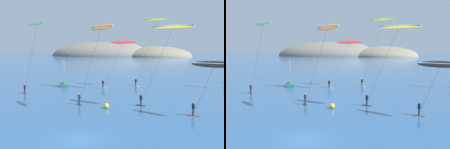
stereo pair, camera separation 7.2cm
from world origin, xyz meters
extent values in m
plane|color=#285689|center=(0.00, 0.00, 0.00)|extent=(600.00, 600.00, 0.00)
ellipsoid|color=slate|center=(-44.77, 209.35, 0.00)|extent=(85.73, 44.65, 23.90)
ellipsoid|color=#7A705B|center=(2.22, 210.69, 0.00)|extent=(56.46, 48.00, 16.87)
ellipsoid|color=slate|center=(-29.41, 210.24, 0.00)|extent=(51.56, 38.54, 23.65)
cube|color=#23664C|center=(-13.28, 32.44, 0.35)|extent=(3.08, 4.98, 0.70)
cone|color=#23664C|center=(-14.17, 34.67, 0.35)|extent=(1.42, 2.25, 0.67)
cylinder|color=#B2B2B7|center=(-13.39, 32.72, 3.20)|extent=(0.12, 0.12, 5.00)
pyramid|color=white|center=(-13.06, 31.88, 3.03)|extent=(0.74, 1.70, 4.25)
cylinder|color=#A5A5AD|center=(-13.06, 31.88, 0.95)|extent=(0.74, 1.70, 0.08)
cube|color=yellow|center=(-4.65, 31.59, 0.04)|extent=(1.55, 0.74, 0.08)
cylinder|color=black|center=(-4.65, 31.59, 0.48)|extent=(0.22, 0.22, 0.80)
cube|color=black|center=(-4.65, 31.59, 1.18)|extent=(0.39, 0.32, 0.60)
sphere|color=tan|center=(-4.65, 31.59, 1.60)|extent=(0.22, 0.22, 0.22)
cylinder|color=black|center=(-4.33, 31.45, 1.06)|extent=(0.26, 0.52, 0.04)
ellipsoid|color=red|center=(-0.17, 29.65, 9.30)|extent=(5.91, 3.54, 0.77)
cylinder|color=#23D6DB|center=(-0.17, 29.65, 9.35)|extent=(5.18, 2.36, 0.16)
cylinder|color=#333338|center=(-2.25, 30.55, 5.13)|extent=(4.19, 1.83, 8.15)
cube|color=red|center=(11.13, 11.19, 0.04)|extent=(1.55, 0.80, 0.08)
cylinder|color=#192338|center=(11.13, 11.19, 0.48)|extent=(0.22, 0.22, 0.80)
cube|color=#192338|center=(11.13, 11.19, 1.18)|extent=(0.39, 0.34, 0.60)
sphere|color=#9E7051|center=(11.13, 11.19, 1.60)|extent=(0.22, 0.22, 0.22)
cylinder|color=black|center=(11.43, 11.02, 1.06)|extent=(0.31, 0.50, 0.04)
ellipsoid|color=black|center=(13.21, 9.99, 6.44)|extent=(5.41, 3.78, 0.86)
cylinder|color=white|center=(13.21, 9.99, 6.49)|extent=(4.66, 2.77, 0.16)
cylinder|color=#333338|center=(12.32, 10.51, 3.70)|extent=(1.81, 1.06, 5.29)
cube|color=#2D2D33|center=(-4.58, 14.92, 0.04)|extent=(1.12, 1.49, 0.08)
cylinder|color=#192338|center=(-4.58, 14.92, 0.48)|extent=(0.22, 0.22, 0.80)
cube|color=#192338|center=(-4.58, 14.92, 1.18)|extent=(0.39, 0.38, 0.60)
sphere|color=tan|center=(-4.58, 14.92, 1.60)|extent=(0.22, 0.22, 0.22)
cylinder|color=black|center=(-4.32, 14.69, 1.06)|extent=(0.40, 0.44, 0.04)
ellipsoid|color=orange|center=(-0.36, 11.16, 10.90)|extent=(4.35, 4.09, 0.96)
cylinder|color=#0F7FE5|center=(-0.36, 11.16, 10.95)|extent=(3.36, 3.02, 0.16)
cylinder|color=#333338|center=(-2.34, 12.92, 5.93)|extent=(3.99, 3.56, 9.75)
cube|color=yellow|center=(1.69, 35.48, 0.04)|extent=(1.44, 1.23, 0.08)
cylinder|color=black|center=(1.69, 35.48, 0.48)|extent=(0.22, 0.22, 0.80)
cube|color=black|center=(1.69, 35.48, 1.18)|extent=(0.39, 0.33, 0.60)
sphere|color=beige|center=(1.69, 35.48, 1.60)|extent=(0.22, 0.22, 0.22)
cylinder|color=black|center=(2.00, 35.33, 1.06)|extent=(0.27, 0.51, 0.04)
ellipsoid|color=#8CD12D|center=(6.05, 33.41, 13.80)|extent=(6.03, 3.82, 0.79)
cylinder|color=#722DD1|center=(6.05, 33.41, 13.85)|extent=(5.24, 2.60, 0.16)
cylinder|color=#333338|center=(4.03, 34.37, 7.38)|extent=(4.08, 1.95, 12.65)
cube|color=#2D2D33|center=(4.33, 15.90, 0.04)|extent=(1.54, 0.93, 0.08)
cylinder|color=black|center=(4.33, 15.90, 0.48)|extent=(0.22, 0.22, 0.80)
cube|color=black|center=(4.33, 15.90, 1.18)|extent=(0.39, 0.31, 0.60)
sphere|color=#9E7051|center=(4.33, 15.90, 1.60)|extent=(0.22, 0.22, 0.22)
cylinder|color=black|center=(4.66, 15.77, 1.06)|extent=(0.24, 0.53, 0.04)
ellipsoid|color=yellow|center=(8.52, 14.26, 11.05)|extent=(6.02, 3.43, 0.70)
cylinder|color=#1432E0|center=(8.52, 14.26, 11.10)|extent=(5.30, 2.20, 0.16)
cylinder|color=#333338|center=(6.59, 15.01, 6.01)|extent=(3.90, 1.55, 9.90)
cube|color=red|center=(-17.21, 22.65, 0.04)|extent=(1.52, 1.04, 0.08)
cylinder|color=black|center=(-17.21, 22.65, 0.48)|extent=(0.22, 0.22, 0.80)
cube|color=black|center=(-17.21, 22.65, 1.18)|extent=(0.39, 0.36, 0.60)
sphere|color=#9E7051|center=(-17.21, 22.65, 1.60)|extent=(0.22, 0.22, 0.22)
cylinder|color=black|center=(-16.93, 22.44, 1.06)|extent=(0.36, 0.47, 0.04)
ellipsoid|color=green|center=(-13.02, 19.54, 12.19)|extent=(4.67, 4.03, 0.80)
cylinder|color=#D660B7|center=(-13.02, 19.54, 12.24)|extent=(3.64, 2.76, 0.16)
cylinder|color=#333338|center=(-14.98, 20.99, 6.58)|extent=(3.94, 2.93, 11.04)
sphere|color=yellow|center=(-0.22, 13.22, 0.35)|extent=(0.70, 0.70, 0.70)
camera|label=1|loc=(7.38, -23.88, 8.54)|focal=45.00mm
camera|label=2|loc=(7.45, -23.86, 8.54)|focal=45.00mm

